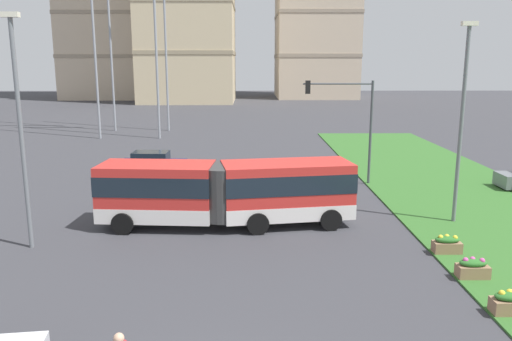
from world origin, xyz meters
name	(u,v)px	position (x,y,z in m)	size (l,w,h in m)	color
articulated_bus	(227,191)	(-0.45, 13.71, 1.65)	(12.00, 3.45, 3.00)	red
car_navy_sedan	(153,164)	(-6.04, 25.07, 0.75)	(4.47, 2.18, 1.58)	#19234C
flower_planter_1	(510,302)	(8.56, 4.78, 0.43)	(1.10, 0.56, 0.74)	#937051
flower_planter_2	(473,268)	(8.56, 7.44, 0.43)	(1.10, 0.56, 0.74)	#937051
flower_planter_3	(447,244)	(8.56, 9.87, 0.43)	(1.10, 0.56, 0.74)	#937051
traffic_light_far_right	(349,114)	(6.79, 22.00, 4.45)	(4.35, 0.28, 6.49)	#474C51
streetlight_left	(20,124)	(-8.50, 10.88, 5.18)	(0.70, 0.28, 9.46)	slate
streetlight_median	(462,116)	(10.46, 14.02, 5.13)	(0.70, 0.28, 9.37)	slate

